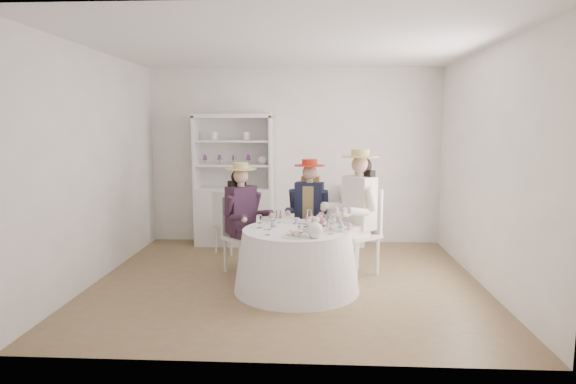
{
  "coord_description": "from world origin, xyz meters",
  "views": [
    {
      "loc": [
        0.3,
        -5.49,
        1.82
      ],
      "look_at": [
        0.0,
        0.1,
        1.05
      ],
      "focal_mm": 30.0,
      "sensor_mm": 36.0,
      "label": 1
    }
  ],
  "objects": [
    {
      "name": "stemware_set",
      "position": [
        0.12,
        -0.29,
        0.76
      ],
      "size": [
        0.9,
        0.9,
        0.15
      ],
      "color": "white",
      "rests_on": "tea_table"
    },
    {
      "name": "guest_mid",
      "position": [
        0.24,
        0.63,
        0.79
      ],
      "size": [
        0.52,
        0.55,
        1.4
      ],
      "rotation": [
        0.0,
        0.0,
        -0.16
      ],
      "color": "silver",
      "rests_on": "ground"
    },
    {
      "name": "wall_left",
      "position": [
        -2.25,
        0.0,
        1.35
      ],
      "size": [
        0.0,
        4.5,
        4.5
      ],
      "primitive_type": "plane",
      "rotation": [
        1.57,
        0.0,
        1.57
      ],
      "color": "silver",
      "rests_on": "ground"
    },
    {
      "name": "hatbox",
      "position": [
        0.82,
        1.75,
        0.78
      ],
      "size": [
        0.27,
        0.27,
        0.26
      ],
      "primitive_type": "cylinder",
      "rotation": [
        0.0,
        0.0,
        0.03
      ],
      "color": "black",
      "rests_on": "side_table"
    },
    {
      "name": "sandwich_plate",
      "position": [
        0.11,
        -0.64,
        0.7
      ],
      "size": [
        0.26,
        0.26,
        0.06
      ],
      "rotation": [
        0.0,
        0.0,
        0.23
      ],
      "color": "white",
      "rests_on": "tea_table"
    },
    {
      "name": "teacup_c",
      "position": [
        0.39,
        -0.18,
        0.73
      ],
      "size": [
        0.12,
        0.12,
        0.07
      ],
      "primitive_type": "imported",
      "rotation": [
        0.0,
        0.0,
        -0.3
      ],
      "color": "white",
      "rests_on": "tea_table"
    },
    {
      "name": "wall_front",
      "position": [
        0.0,
        -2.0,
        1.35
      ],
      "size": [
        4.5,
        0.0,
        4.5
      ],
      "primitive_type": "plane",
      "rotation": [
        -1.57,
        0.0,
        0.0
      ],
      "color": "silver",
      "rests_on": "ground"
    },
    {
      "name": "side_table",
      "position": [
        0.82,
        1.75,
        0.32
      ],
      "size": [
        0.52,
        0.52,
        0.64
      ],
      "primitive_type": "cube",
      "rotation": [
        0.0,
        0.0,
        0.32
      ],
      "color": "silver",
      "rests_on": "ground"
    },
    {
      "name": "ceiling",
      "position": [
        0.0,
        0.0,
        2.7
      ],
      "size": [
        4.5,
        4.5,
        0.0
      ],
      "primitive_type": "plane",
      "rotation": [
        3.14,
        0.0,
        0.0
      ],
      "color": "white",
      "rests_on": "wall_back"
    },
    {
      "name": "hutch",
      "position": [
        -0.91,
        1.77,
        0.71
      ],
      "size": [
        1.3,
        0.76,
        2.0
      ],
      "rotation": [
        0.0,
        0.0,
        -0.29
      ],
      "color": "silver",
      "rests_on": "ground"
    },
    {
      "name": "table_teapot",
      "position": [
        0.32,
        -0.69,
        0.77
      ],
      "size": [
        0.24,
        0.17,
        0.18
      ],
      "rotation": [
        0.0,
        0.0,
        -0.08
      ],
      "color": "white",
      "rests_on": "tea_table"
    },
    {
      "name": "wall_right",
      "position": [
        2.25,
        0.0,
        1.35
      ],
      "size": [
        0.0,
        4.5,
        4.5
      ],
      "primitive_type": "plane",
      "rotation": [
        1.57,
        0.0,
        -1.57
      ],
      "color": "silver",
      "rests_on": "ground"
    },
    {
      "name": "flower_bowl",
      "position": [
        0.33,
        -0.38,
        0.72
      ],
      "size": [
        0.23,
        0.23,
        0.05
      ],
      "primitive_type": "imported",
      "rotation": [
        0.0,
        0.0,
        -0.07
      ],
      "color": "white",
      "rests_on": "tea_table"
    },
    {
      "name": "teacup_b",
      "position": [
        0.11,
        0.0,
        0.72
      ],
      "size": [
        0.07,
        0.07,
        0.06
      ],
      "primitive_type": "imported",
      "rotation": [
        0.0,
        0.0,
        0.06
      ],
      "color": "white",
      "rests_on": "tea_table"
    },
    {
      "name": "flower_arrangement",
      "position": [
        0.32,
        -0.34,
        0.79
      ],
      "size": [
        0.21,
        0.21,
        0.08
      ],
      "rotation": [
        0.0,
        0.0,
        0.33
      ],
      "color": "#CD667D",
      "rests_on": "tea_table"
    },
    {
      "name": "tea_table",
      "position": [
        0.12,
        -0.29,
        0.34
      ],
      "size": [
        1.4,
        1.4,
        0.69
      ],
      "rotation": [
        0.0,
        0.0,
        0.02
      ],
      "color": "white",
      "rests_on": "ground"
    },
    {
      "name": "spare_chair",
      "position": [
        -0.94,
        1.23,
        0.48
      ],
      "size": [
        0.51,
        0.51,
        0.9
      ],
      "rotation": [
        0.0,
        0.0,
        2.57
      ],
      "color": "silver",
      "rests_on": "ground"
    },
    {
      "name": "wall_back",
      "position": [
        0.0,
        2.0,
        1.35
      ],
      "size": [
        4.5,
        0.0,
        4.5
      ],
      "primitive_type": "plane",
      "rotation": [
        1.57,
        0.0,
        0.0
      ],
      "color": "silver",
      "rests_on": "ground"
    },
    {
      "name": "teacup_a",
      "position": [
        -0.15,
        -0.18,
        0.72
      ],
      "size": [
        0.09,
        0.09,
        0.07
      ],
      "primitive_type": "imported",
      "rotation": [
        0.0,
        0.0,
        0.08
      ],
      "color": "white",
      "rests_on": "tea_table"
    },
    {
      "name": "guest_right",
      "position": [
        0.84,
        0.29,
        0.87
      ],
      "size": [
        0.66,
        0.64,
        1.55
      ],
      "rotation": [
        0.0,
        0.0,
        -0.91
      ],
      "color": "silver",
      "rests_on": "ground"
    },
    {
      "name": "cupcake_stand",
      "position": [
        0.6,
        -0.33,
        0.78
      ],
      "size": [
        0.26,
        0.26,
        0.25
      ],
      "rotation": [
        0.0,
        0.0,
        -0.39
      ],
      "color": "white",
      "rests_on": "tea_table"
    },
    {
      "name": "ground",
      "position": [
        0.0,
        0.0,
        0.0
      ],
      "size": [
        4.5,
        4.5,
        0.0
      ],
      "primitive_type": "plane",
      "color": "brown",
      "rests_on": "ground"
    },
    {
      "name": "guest_left",
      "position": [
        -0.58,
        0.32,
        0.78
      ],
      "size": [
        0.58,
        0.58,
        1.38
      ],
      "rotation": [
        0.0,
        0.0,
        0.79
      ],
      "color": "silver",
      "rests_on": "ground"
    }
  ]
}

